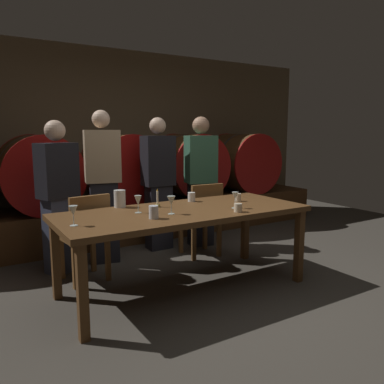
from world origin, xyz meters
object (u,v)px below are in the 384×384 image
chair_left (87,234)px  dining_table (184,217)px  candle_center (157,202)px  cup_far_left (154,212)px  wine_barrel_center (122,169)px  guest_center_left (103,186)px  guest_far_left (58,196)px  guest_center_right (158,183)px  wine_glass_far_left (73,211)px  wine_glass_center_left (138,201)px  cup_center_left (192,197)px  cup_center_right (238,208)px  wine_barrel_right (188,166)px  chair_right (203,216)px  pitcher (120,199)px  guest_far_right (201,180)px  cup_far_right (238,197)px  wine_barrel_far_right (241,163)px  wine_barrel_left (39,173)px  wine_glass_center_right (171,201)px  wine_glass_far_right (235,196)px

chair_left → dining_table: bearing=129.7°
candle_center → cup_far_left: candle_center is taller
wine_barrel_center → guest_center_left: 1.03m
wine_barrel_center → guest_far_left: guest_far_left is taller
guest_center_right → wine_glass_far_left: bearing=44.1°
guest_center_right → wine_glass_center_left: guest_center_right is taller
cup_center_left → cup_center_right: 0.67m
wine_barrel_right → guest_center_left: (-1.62, -0.86, -0.09)m
chair_right → cup_center_left: size_ratio=9.44×
chair_left → chair_right: size_ratio=1.00×
chair_left → wine_glass_far_left: 0.91m
wine_barrel_right → chair_left: size_ratio=1.08×
pitcher → guest_center_left: bearing=82.9°
guest_center_left → guest_far_right: (1.29, -0.01, -0.02)m
guest_center_left → guest_center_right: size_ratio=1.04×
guest_far_right → cup_far_right: size_ratio=21.00×
wine_barrel_far_right → pitcher: bearing=-149.7°
wine_barrel_left → chair_right: size_ratio=1.08×
guest_center_left → wine_barrel_right: bearing=-140.3°
wine_barrel_center → chair_left: size_ratio=1.08×
wine_barrel_left → candle_center: wine_barrel_left is taller
wine_barrel_right → wine_glass_center_right: wine_barrel_right is taller
wine_barrel_center → wine_glass_center_left: wine_barrel_center is taller
chair_left → cup_center_left: (1.00, -0.34, 0.33)m
wine_barrel_far_right → wine_glass_center_right: 3.27m
cup_center_right → chair_left: bearing=137.0°
wine_barrel_center → chair_left: 1.71m
wine_glass_center_right → cup_center_left: wine_glass_center_right is taller
chair_right → guest_center_right: size_ratio=0.53×
guest_center_right → wine_glass_center_right: size_ratio=10.36×
guest_center_right → wine_glass_far_right: 1.49m
wine_glass_center_right → wine_glass_far_right: bearing=-7.3°
wine_barrel_far_right → guest_center_right: (-1.90, -0.73, -0.12)m
chair_left → candle_center: (0.57, -0.42, 0.33)m
guest_far_left → candle_center: (0.72, -0.84, 0.00)m
cup_far_left → candle_center: bearing=59.9°
chair_right → wine_glass_center_right: (-0.88, -0.85, 0.39)m
wine_barrel_right → wine_glass_center_left: size_ratio=6.18×
wine_barrel_center → wine_glass_center_left: (-0.60, -1.94, -0.09)m
wine_barrel_right → wine_barrel_center: bearing=180.0°
wine_barrel_left → wine_glass_center_right: (0.70, -2.13, -0.09)m
guest_center_right → candle_center: guest_center_right is taller
wine_glass_far_left → guest_far_right: bearing=32.7°
wine_barrel_left → guest_far_right: size_ratio=0.57×
wine_glass_center_left → cup_center_left: (0.70, 0.24, -0.06)m
wine_barrel_center → guest_center_right: guest_center_right is taller
wine_barrel_right → chair_right: size_ratio=1.08×
candle_center → cup_center_left: size_ratio=1.91×
wine_barrel_left → candle_center: 1.94m
candle_center → pitcher: (-0.31, 0.18, 0.03)m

